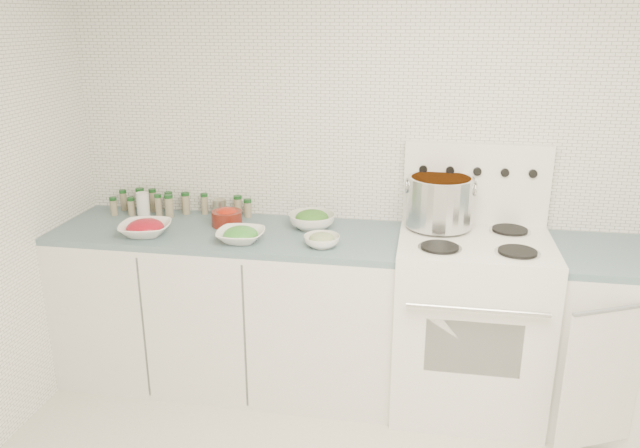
# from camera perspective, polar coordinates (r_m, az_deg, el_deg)

# --- Properties ---
(room_walls) EXTENTS (3.54, 3.04, 2.52)m
(room_walls) POSITION_cam_1_polar(r_m,az_deg,el_deg) (1.90, 3.17, 5.31)
(room_walls) COLOR white
(room_walls) RESTS_ON ground
(counter_left) EXTENTS (1.85, 0.62, 0.90)m
(counter_left) POSITION_cam_1_polar(r_m,az_deg,el_deg) (3.55, -8.21, -7.44)
(counter_left) COLOR white
(counter_left) RESTS_ON ground
(stove) EXTENTS (0.76, 0.70, 1.36)m
(stove) POSITION_cam_1_polar(r_m,az_deg,el_deg) (3.38, 13.49, -8.29)
(stove) COLOR white
(stove) RESTS_ON ground
(counter_right) EXTENTS (0.89, 0.80, 0.90)m
(counter_right) POSITION_cam_1_polar(r_m,az_deg,el_deg) (3.56, 26.90, -9.31)
(counter_right) COLOR white
(counter_right) RESTS_ON ground
(stock_pot) EXTENTS (0.36, 0.34, 0.26)m
(stock_pot) POSITION_cam_1_polar(r_m,az_deg,el_deg) (3.29, 10.90, 2.19)
(stock_pot) COLOR silver
(stock_pot) RESTS_ON stove
(bowl_tomato) EXTENTS (0.31, 0.31, 0.09)m
(bowl_tomato) POSITION_cam_1_polar(r_m,az_deg,el_deg) (3.39, -15.69, -0.36)
(bowl_tomato) COLOR white
(bowl_tomato) RESTS_ON counter_left
(bowl_snowpea) EXTENTS (0.25, 0.25, 0.08)m
(bowl_snowpea) POSITION_cam_1_polar(r_m,az_deg,el_deg) (3.19, -7.26, -1.00)
(bowl_snowpea) COLOR white
(bowl_snowpea) RESTS_ON counter_left
(bowl_broccoli) EXTENTS (0.29, 0.29, 0.10)m
(bowl_broccoli) POSITION_cam_1_polar(r_m,az_deg,el_deg) (3.37, -0.74, 0.41)
(bowl_broccoli) COLOR white
(bowl_broccoli) RESTS_ON counter_left
(bowl_zucchini) EXTENTS (0.22, 0.22, 0.07)m
(bowl_zucchini) POSITION_cam_1_polar(r_m,az_deg,el_deg) (3.10, 0.17, -1.47)
(bowl_zucchini) COLOR white
(bowl_zucchini) RESTS_ON counter_left
(bowl_pepper) EXTENTS (0.17, 0.17, 0.10)m
(bowl_pepper) POSITION_cam_1_polar(r_m,az_deg,el_deg) (3.44, -8.51, 0.65)
(bowl_pepper) COLOR #601910
(bowl_pepper) RESTS_ON counter_left
(salt_canister) EXTENTS (0.08, 0.08, 0.14)m
(salt_canister) POSITION_cam_1_polar(r_m,az_deg,el_deg) (3.69, -15.87, 1.71)
(salt_canister) COLOR white
(salt_canister) RESTS_ON counter_left
(tin_can) EXTENTS (0.08, 0.08, 0.10)m
(tin_can) POSITION_cam_1_polar(r_m,az_deg,el_deg) (3.62, -9.17, 1.48)
(tin_can) COLOR #9C9784
(tin_can) RESTS_ON counter_left
(spice_cluster) EXTENTS (0.82, 0.16, 0.14)m
(spice_cluster) POSITION_cam_1_polar(r_m,az_deg,el_deg) (3.71, -13.53, 1.82)
(spice_cluster) COLOR gray
(spice_cluster) RESTS_ON counter_left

